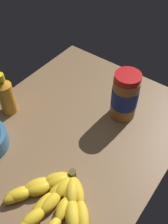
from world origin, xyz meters
TOP-DOWN VIEW (x-y plane):
  - ground_plane at (0.00, 0.00)cm, footprint 71.61×60.26cm
  - banana_bunch at (-22.76, -12.06)cm, footprint 21.72×27.26cm
  - peanut_butter_jar at (13.98, -8.99)cm, footprint 8.47×8.47cm
  - honey_bottle at (-7.42, 22.32)cm, footprint 5.23×5.23cm

SIDE VIEW (x-z plane):
  - ground_plane at x=0.00cm, z-range -3.91..0.00cm
  - banana_bunch at x=-22.76cm, z-range -0.18..3.43cm
  - honey_bottle at x=-7.42cm, z-range -0.84..14.64cm
  - peanut_butter_jar at x=13.98cm, z-range -0.12..16.79cm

